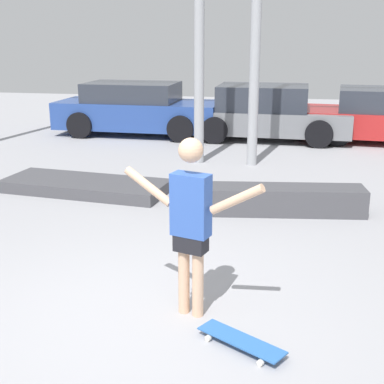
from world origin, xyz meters
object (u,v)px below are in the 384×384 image
skateboarder (191,217)px  parked_car_grey (267,114)px  skateboard (241,341)px  manual_pad (85,186)px  grind_box (279,200)px  parked_car_blue (137,109)px

skateboarder → parked_car_grey: bearing=105.3°
parked_car_grey → skateboarder: bearing=-90.3°
skateboard → manual_pad: size_ratio=0.29×
skateboarder → grind_box: bearing=93.9°
parked_car_blue → skateboarder: bearing=-69.4°
grind_box → parked_car_blue: parked_car_blue is taller
skateboarder → grind_box: size_ratio=0.68×
skateboarder → parked_car_grey: 8.95m
manual_pad → parked_car_grey: size_ratio=0.69×
skateboard → manual_pad: 5.16m
parked_car_blue → parked_car_grey: 3.36m
skateboard → parked_car_blue: parked_car_blue is taller
skateboard → grind_box: 3.66m
manual_pad → parked_car_grey: 5.95m
skateboarder → manual_pad: (-2.50, 3.69, -0.87)m
manual_pad → parked_car_blue: 5.37m
parked_car_blue → parked_car_grey: parked_car_blue is taller
grind_box → parked_car_grey: 5.82m
skateboarder → manual_pad: skateboarder is taller
grind_box → parked_car_blue: 7.00m
skateboarder → parked_car_blue: 9.52m
skateboarder → manual_pad: 4.54m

